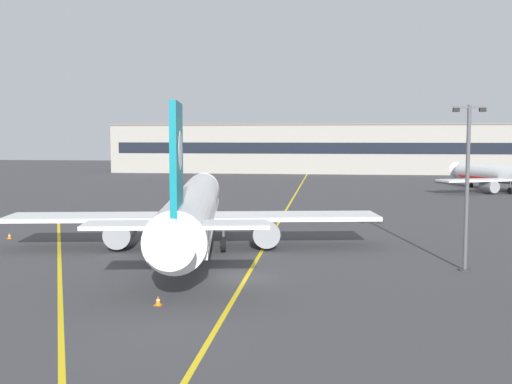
{
  "coord_description": "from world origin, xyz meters",
  "views": [
    {
      "loc": [
        6.08,
        -41.25,
        9.6
      ],
      "look_at": [
        -0.28,
        9.58,
        5.03
      ],
      "focal_mm": 43.74,
      "sensor_mm": 36.0,
      "label": 1
    }
  ],
  "objects_px": {
    "safety_cone_by_nose_gear": "(230,219)",
    "apron_lamp_post": "(467,184)",
    "safety_cone_by_tail": "(158,301)",
    "safety_cone_by_port_wing": "(10,236)",
    "airliner_foreground": "(193,209)"
  },
  "relations": [
    {
      "from": "safety_cone_by_tail",
      "to": "airliner_foreground",
      "type": "bearing_deg",
      "value": 96.49
    },
    {
      "from": "apron_lamp_post",
      "to": "safety_cone_by_port_wing",
      "type": "bearing_deg",
      "value": 167.06
    },
    {
      "from": "apron_lamp_post",
      "to": "safety_cone_by_port_wing",
      "type": "relative_size",
      "value": 21.49
    },
    {
      "from": "safety_cone_by_tail",
      "to": "safety_cone_by_nose_gear",
      "type": "bearing_deg",
      "value": 92.84
    },
    {
      "from": "safety_cone_by_nose_gear",
      "to": "airliner_foreground",
      "type": "bearing_deg",
      "value": -91.0
    },
    {
      "from": "apron_lamp_post",
      "to": "safety_cone_by_nose_gear",
      "type": "relative_size",
      "value": 21.49
    },
    {
      "from": "safety_cone_by_tail",
      "to": "apron_lamp_post",
      "type": "bearing_deg",
      "value": 31.38
    },
    {
      "from": "safety_cone_by_nose_gear",
      "to": "safety_cone_by_tail",
      "type": "relative_size",
      "value": 1.0
    },
    {
      "from": "airliner_foreground",
      "to": "safety_cone_by_nose_gear",
      "type": "distance_m",
      "value": 17.59
    },
    {
      "from": "airliner_foreground",
      "to": "safety_cone_by_tail",
      "type": "relative_size",
      "value": 75.22
    },
    {
      "from": "airliner_foreground",
      "to": "safety_cone_by_tail",
      "type": "xyz_separation_m",
      "value": [
        2.05,
        -18.05,
        -3.11
      ]
    },
    {
      "from": "airliner_foreground",
      "to": "apron_lamp_post",
      "type": "distance_m",
      "value": 22.44
    },
    {
      "from": "safety_cone_by_nose_gear",
      "to": "apron_lamp_post",
      "type": "bearing_deg",
      "value": -48.27
    },
    {
      "from": "safety_cone_by_port_wing",
      "to": "apron_lamp_post",
      "type": "bearing_deg",
      "value": -12.94
    },
    {
      "from": "apron_lamp_post",
      "to": "safety_cone_by_port_wing",
      "type": "distance_m",
      "value": 41.18
    }
  ]
}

